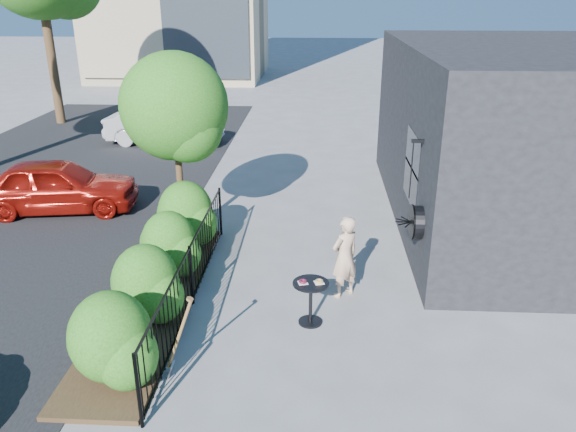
# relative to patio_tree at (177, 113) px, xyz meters

# --- Properties ---
(ground) EXTENTS (120.00, 120.00, 0.00)m
(ground) POSITION_rel_patio_tree_xyz_m (2.24, -2.76, -2.76)
(ground) COLOR gray
(ground) RESTS_ON ground
(shop_building) EXTENTS (6.22, 9.00, 4.00)m
(shop_building) POSITION_rel_patio_tree_xyz_m (7.73, 1.74, -0.76)
(shop_building) COLOR black
(shop_building) RESTS_ON ground
(fence) EXTENTS (0.05, 6.05, 1.10)m
(fence) POSITION_rel_patio_tree_xyz_m (0.74, -2.76, -2.20)
(fence) COLOR black
(fence) RESTS_ON ground
(planting_bed) EXTENTS (1.30, 6.00, 0.08)m
(planting_bed) POSITION_rel_patio_tree_xyz_m (0.04, -2.76, -2.72)
(planting_bed) COLOR #382616
(planting_bed) RESTS_ON ground
(shrubs) EXTENTS (1.10, 5.60, 1.24)m
(shrubs) POSITION_rel_patio_tree_xyz_m (0.14, -2.66, -2.06)
(shrubs) COLOR #215E15
(shrubs) RESTS_ON ground
(patio_tree) EXTENTS (2.20, 2.20, 3.94)m
(patio_tree) POSITION_rel_patio_tree_xyz_m (0.00, 0.00, 0.00)
(patio_tree) COLOR #3F2B19
(patio_tree) RESTS_ON ground
(cafe_table) EXTENTS (0.59, 0.59, 0.79)m
(cafe_table) POSITION_rel_patio_tree_xyz_m (2.79, -3.26, -2.25)
(cafe_table) COLOR black
(cafe_table) RESTS_ON ground
(woman) EXTENTS (0.66, 0.63, 1.51)m
(woman) POSITION_rel_patio_tree_xyz_m (3.36, -2.33, -2.01)
(woman) COLOR #D4AA89
(woman) RESTS_ON ground
(shovel) EXTENTS (0.45, 0.17, 1.31)m
(shovel) POSITION_rel_patio_tree_xyz_m (0.98, -4.74, -2.19)
(shovel) COLOR brown
(shovel) RESTS_ON ground
(car_red) EXTENTS (4.02, 2.09, 1.31)m
(car_red) POSITION_rel_patio_tree_xyz_m (-3.50, 1.48, -2.11)
(car_red) COLOR maroon
(car_red) RESTS_ON ground
(car_silver) EXTENTS (4.12, 1.64, 1.33)m
(car_silver) POSITION_rel_patio_tree_xyz_m (-2.59, 8.12, -2.10)
(car_silver) COLOR silver
(car_silver) RESTS_ON ground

